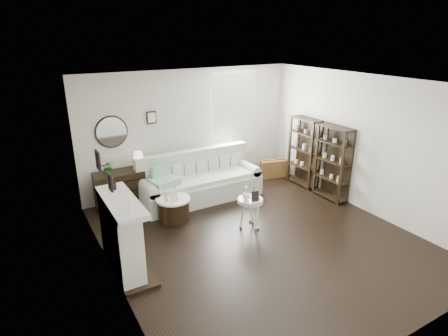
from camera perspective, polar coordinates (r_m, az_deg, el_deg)
room at (r=8.69m, az=-0.62°, el=7.86°), size 5.50×5.50×5.50m
fireplace at (r=5.88m, az=-15.28°, el=-10.24°), size 0.50×1.40×1.84m
shelf_unit_far at (r=8.90m, az=12.11°, el=2.41°), size 0.30×0.80×1.60m
shelf_unit_near at (r=8.30m, az=16.22°, el=0.74°), size 0.30×0.80×1.60m
sofa at (r=8.15m, az=-3.80°, el=-2.32°), size 2.62×0.91×1.02m
quilt at (r=7.63m, az=-9.17°, el=-2.07°), size 0.65×0.57×0.14m
suitcase at (r=9.39m, az=7.50°, el=-0.11°), size 0.70×0.37×0.44m
dresser at (r=7.99m, az=-14.89°, el=-3.08°), size 1.16×0.50×0.78m
table_lamp at (r=7.87m, az=-12.89°, el=1.18°), size 0.29×0.29×0.36m
potted_plant at (r=7.69m, az=-17.22°, el=0.05°), size 0.33×0.31×0.29m
drum_table at (r=7.30m, az=-7.68°, el=-6.19°), size 0.66×0.66×0.46m
pedestal_table at (r=6.88m, az=4.03°, el=-5.06°), size 0.47×0.47×0.57m
eiffel_drum at (r=7.22m, az=-7.41°, el=-3.60°), size 0.13×0.13×0.21m
bottle_drum at (r=7.03m, az=-8.82°, el=-4.07°), size 0.06×0.06×0.27m
card_frame_drum at (r=7.00m, az=-7.63°, el=-4.35°), size 0.17×0.10×0.22m
eiffel_ped at (r=6.89m, az=4.55°, el=-3.71°), size 0.13×0.13×0.19m
flask_ped at (r=6.78m, az=3.39°, el=-3.83°), size 0.13×0.13×0.25m
card_frame_ped at (r=6.74m, az=4.79°, el=-4.31°), size 0.15×0.08×0.19m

